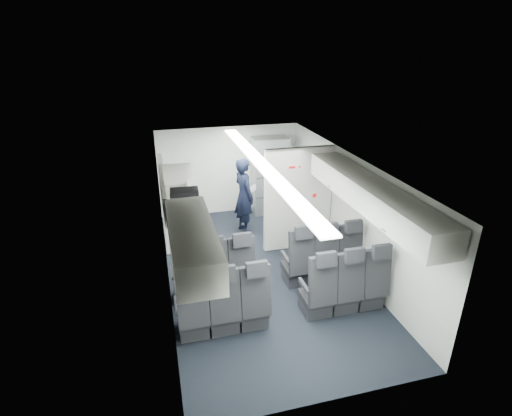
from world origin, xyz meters
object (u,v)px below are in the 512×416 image
seat_row_mid (286,299)px  boarding_door (164,203)px  galley_unit (269,176)px  flight_attendant (244,196)px  seat_row_front (270,268)px  carry_on_bag (185,198)px

seat_row_mid → boarding_door: size_ratio=1.79×
galley_unit → flight_attendant: (-0.86, -0.93, -0.09)m
seat_row_front → galley_unit: (0.95, 3.25, 0.55)m
seat_row_front → seat_row_mid: (0.00, -0.90, 0.00)m
galley_unit → flight_attendant: bearing=-132.7°
seat_row_mid → flight_attendant: (0.09, 3.22, 0.45)m
seat_row_front → flight_attendant: bearing=87.8°
seat_row_mid → carry_on_bag: (-1.35, 0.99, 1.41)m
seat_row_front → boarding_door: size_ratio=1.79×
seat_row_front → galley_unit: galley_unit is taller
seat_row_front → carry_on_bag: size_ratio=7.79×
boarding_door → seat_row_mid: bearing=-61.2°
seat_row_mid → galley_unit: bearing=77.1°
seat_row_front → seat_row_mid: bearing=-90.0°
seat_row_mid → flight_attendant: flight_attendant is taller
seat_row_mid → galley_unit: 4.30m
galley_unit → carry_on_bag: size_ratio=4.44×
boarding_door → carry_on_bag: 2.19m
galley_unit → carry_on_bag: carry_on_bag is taller
seat_row_front → flight_attendant: (0.09, 2.32, 0.45)m
galley_unit → boarding_door: 2.84m
seat_row_mid → boarding_door: 3.45m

